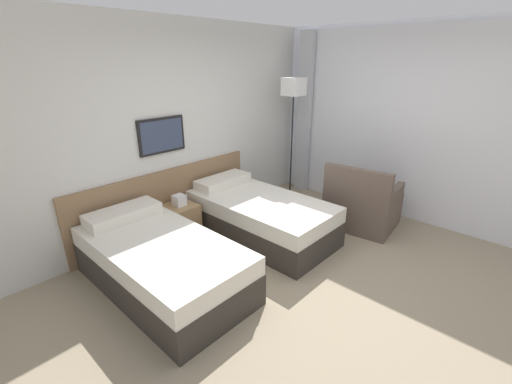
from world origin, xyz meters
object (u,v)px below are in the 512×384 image
Objects in this scene: floor_lamp at (294,95)px; armchair at (362,206)px; nightstand at (181,221)px; bed_near_window at (260,216)px; bed_near_door at (161,262)px.

floor_lamp reaches higher than armchair.
nightstand is 2.48m from armchair.
bed_near_door is at bearing 180.00° from bed_near_window.
bed_near_window is 1.98× the size of armchair.
floor_lamp is (2.81, 0.50, 1.43)m from bed_near_door.
armchair is at bearing -39.22° from nightstand.
floor_lamp is (2.06, -0.21, 1.46)m from nightstand.
floor_lamp is 1.96m from armchair.
armchair reaches higher than nightstand.
bed_near_door is 1.00× the size of bed_near_window.
bed_near_window is 1.03m from nightstand.
armchair is at bearing -36.21° from bed_near_window.
bed_near_window reaches higher than nightstand.
armchair is (2.68, -0.86, 0.02)m from bed_near_door.
bed_near_window is 2.00m from floor_lamp.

